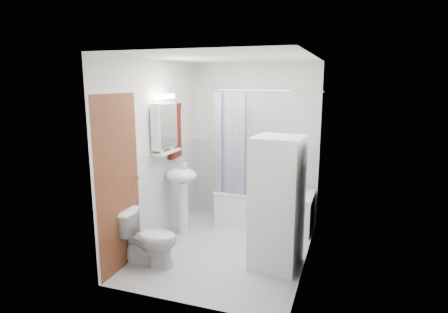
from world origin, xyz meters
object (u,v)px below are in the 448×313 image
(sink, at_px, (182,185))
(toilet, at_px, (149,238))
(washer_dryer, at_px, (277,203))
(bathtub, at_px, (265,207))

(sink, relative_size, toilet, 1.56)
(toilet, bearing_deg, sink, -5.75)
(sink, bearing_deg, washer_dryer, -19.04)
(sink, xyz_separation_m, washer_dryer, (1.43, -0.49, 0.06))
(washer_dryer, distance_m, toilet, 1.54)
(sink, xyz_separation_m, toilet, (0.03, -0.97, -0.38))
(washer_dryer, bearing_deg, toilet, -156.15)
(bathtub, xyz_separation_m, toilet, (-1.00, -1.63, 0.03))
(washer_dryer, xyz_separation_m, toilet, (-1.40, -0.48, -0.44))
(sink, relative_size, washer_dryer, 0.68)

